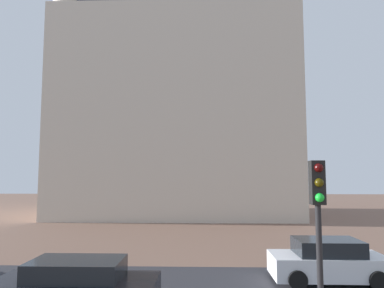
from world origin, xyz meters
TOP-DOWN VIEW (x-y plane):
  - ground_plane at (0.00, 10.00)m, footprint 120.00×120.00m
  - landmark_building at (-2.02, 31.54)m, footprint 22.23×13.67m
  - car_black at (-3.30, 6.79)m, footprint 4.57×2.01m
  - car_white at (4.76, 9.80)m, footprint 4.03×2.04m
  - traffic_light_pole at (2.62, 4.08)m, footprint 0.28×0.34m

SIDE VIEW (x-z plane):
  - ground_plane at x=0.00m, z-range 0.00..0.00m
  - car_black at x=-3.30m, z-range -0.03..1.41m
  - car_white at x=4.76m, z-range -0.03..1.47m
  - traffic_light_pole at x=2.62m, z-range 0.84..4.94m
  - landmark_building at x=-2.02m, z-range -7.21..30.17m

